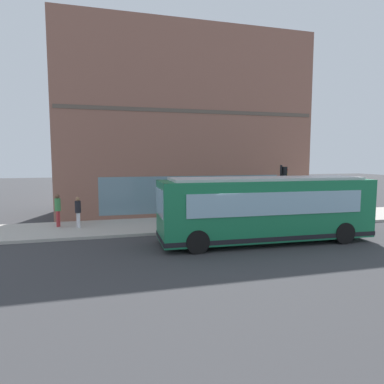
# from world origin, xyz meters

# --- Properties ---
(ground) EXTENTS (120.00, 120.00, 0.00)m
(ground) POSITION_xyz_m (0.00, 0.00, 0.00)
(ground) COLOR #38383A
(sidewalk_curb) EXTENTS (4.40, 40.00, 0.15)m
(sidewalk_curb) POSITION_xyz_m (4.80, 0.00, 0.07)
(sidewalk_curb) COLOR #B2ADA3
(sidewalk_curb) RESTS_ON ground
(building_corner) EXTENTS (7.32, 17.34, 12.69)m
(building_corner) POSITION_xyz_m (10.63, 0.00, 6.33)
(building_corner) COLOR #8C5B4C
(building_corner) RESTS_ON ground
(city_bus_nearside) EXTENTS (2.82, 10.11, 3.07)m
(city_bus_nearside) POSITION_xyz_m (0.01, -1.60, 1.55)
(city_bus_nearside) COLOR #197247
(city_bus_nearside) RESTS_ON ground
(traffic_light_near_corner) EXTENTS (0.32, 0.49, 3.42)m
(traffic_light_near_corner) POSITION_xyz_m (3.22, -4.36, 2.53)
(traffic_light_near_corner) COLOR black
(traffic_light_near_corner) RESTS_ON sidewalk_curb
(fire_hydrant) EXTENTS (0.35, 0.35, 0.74)m
(fire_hydrant) POSITION_xyz_m (5.88, -7.31, 0.51)
(fire_hydrant) COLOR gold
(fire_hydrant) RESTS_ON sidewalk_curb
(pedestrian_walking_along_curb) EXTENTS (0.32, 0.32, 1.82)m
(pedestrian_walking_along_curb) POSITION_xyz_m (5.53, 8.24, 1.21)
(pedestrian_walking_along_curb) COLOR #B23338
(pedestrian_walking_along_curb) RESTS_ON sidewalk_curb
(pedestrian_by_light_pole) EXTENTS (0.32, 0.32, 1.65)m
(pedestrian_by_light_pole) POSITION_xyz_m (3.58, -6.73, 1.10)
(pedestrian_by_light_pole) COLOR #3359A5
(pedestrian_by_light_pole) RESTS_ON sidewalk_curb
(pedestrian_near_building_entrance) EXTENTS (0.32, 0.32, 1.83)m
(pedestrian_near_building_entrance) POSITION_xyz_m (5.69, 1.33, 1.21)
(pedestrian_near_building_entrance) COLOR #3F8C4C
(pedestrian_near_building_entrance) RESTS_ON sidewalk_curb
(pedestrian_near_hydrant) EXTENTS (0.32, 0.32, 1.69)m
(pedestrian_near_hydrant) POSITION_xyz_m (4.98, 7.13, 1.12)
(pedestrian_near_hydrant) COLOR silver
(pedestrian_near_hydrant) RESTS_ON sidewalk_curb
(newspaper_vending_box) EXTENTS (0.44, 0.42, 0.90)m
(newspaper_vending_box) POSITION_xyz_m (5.27, -4.24, 0.60)
(newspaper_vending_box) COLOR #197233
(newspaper_vending_box) RESTS_ON sidewalk_curb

